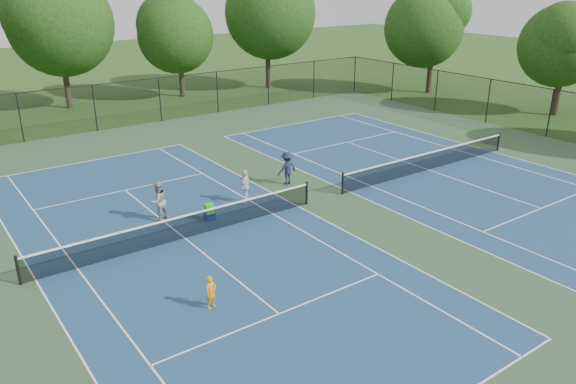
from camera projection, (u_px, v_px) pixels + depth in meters
ground at (325, 199)px, 25.57m from camera, size 140.00×140.00×0.00m
court_pad at (325, 199)px, 25.57m from camera, size 36.00×36.00×0.01m
tennis_court_left at (185, 236)px, 21.73m from camera, size 12.00×23.83×1.07m
tennis_court_right at (428, 168)px, 29.35m from camera, size 12.00×23.83×1.07m
perimeter_fence at (326, 166)px, 24.99m from camera, size 36.08×36.08×3.02m
tree_back_b at (57, 18)px, 40.67m from camera, size 7.60×7.60×10.03m
tree_back_c at (178, 29)px, 45.22m from camera, size 6.00×6.00×8.40m
tree_back_d at (267, 8)px, 48.33m from camera, size 7.80×7.80×10.37m
tree_side_e at (434, 23)px, 46.58m from camera, size 6.60×6.60×8.87m
tree_side_f at (567, 41)px, 39.01m from camera, size 5.80×5.80×8.12m
child_player at (211, 292)px, 17.06m from camera, size 0.46×0.37×1.09m
instructor at (158, 201)px, 23.11m from camera, size 0.97×0.84×1.69m
bystander_a at (245, 186)px, 24.95m from camera, size 0.92×0.88×1.54m
bystander_b at (287, 168)px, 27.16m from camera, size 1.08×0.66×1.62m
ball_crate at (210, 217)px, 23.36m from camera, size 0.43×0.36×0.31m
ball_hopper at (209, 209)px, 23.23m from camera, size 0.36×0.31×0.41m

